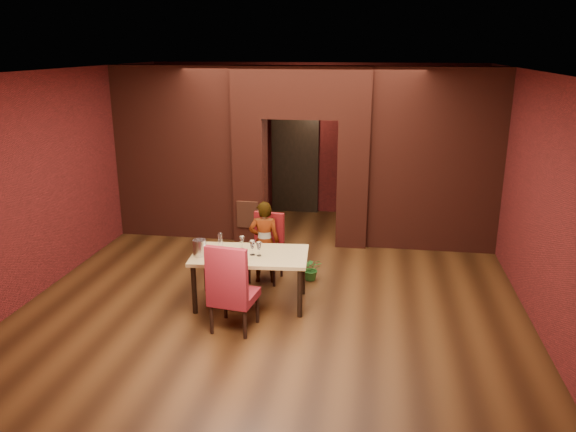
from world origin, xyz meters
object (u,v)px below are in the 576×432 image
(potted_plant, at_px, (311,269))
(wine_glass_c, at_px, (259,249))
(water_bottle, at_px, (220,242))
(wine_glass_b, at_px, (252,248))
(chair_far, at_px, (265,248))
(chair_near, at_px, (234,286))
(wine_glass_a, at_px, (242,243))
(person_seated, at_px, (264,242))
(wine_bucket, at_px, (200,248))
(dining_table, at_px, (251,279))

(potted_plant, bearing_deg, wine_glass_c, -121.02)
(wine_glass_c, xyz_separation_m, water_bottle, (-0.57, 0.09, 0.04))
(wine_glass_b, height_order, wine_glass_c, wine_glass_b)
(chair_far, distance_m, potted_plant, 0.79)
(chair_near, distance_m, potted_plant, 1.94)
(wine_glass_a, xyz_separation_m, wine_glass_c, (0.29, -0.22, 0.00))
(chair_far, xyz_separation_m, person_seated, (-0.01, -0.05, 0.12))
(wine_glass_b, xyz_separation_m, water_bottle, (-0.48, 0.08, 0.03))
(wine_bucket, height_order, water_bottle, water_bottle)
(wine_glass_b, distance_m, potted_plant, 1.40)
(chair_far, height_order, wine_glass_b, chair_far)
(chair_far, bearing_deg, chair_near, -86.11)
(dining_table, distance_m, person_seated, 0.85)
(chair_far, height_order, chair_near, chair_near)
(dining_table, bearing_deg, wine_glass_a, 127.39)
(wine_glass_a, bearing_deg, person_seated, 73.26)
(dining_table, bearing_deg, wine_bucket, -169.65)
(person_seated, xyz_separation_m, wine_glass_c, (0.10, -0.85, 0.20))
(chair_far, bearing_deg, potted_plant, 16.63)
(water_bottle, distance_m, potted_plant, 1.66)
(wine_glass_b, bearing_deg, water_bottle, 170.53)
(chair_far, distance_m, wine_glass_a, 0.78)
(chair_far, distance_m, wine_bucket, 1.30)
(chair_far, relative_size, water_bottle, 3.82)
(person_seated, bearing_deg, water_bottle, 51.09)
(wine_bucket, distance_m, potted_plant, 1.95)
(chair_far, xyz_separation_m, wine_bucket, (-0.71, -1.03, 0.34))
(wine_glass_a, distance_m, wine_glass_c, 0.37)
(wine_glass_a, relative_size, wine_glass_b, 0.90)
(potted_plant, bearing_deg, dining_table, -127.87)
(chair_far, bearing_deg, wine_bucket, -117.86)
(wine_bucket, bearing_deg, wine_glass_c, 8.97)
(chair_far, bearing_deg, wine_glass_b, -83.14)
(wine_glass_b, bearing_deg, chair_near, -96.68)
(chair_far, xyz_separation_m, potted_plant, (0.71, 0.12, -0.34))
(chair_near, distance_m, wine_glass_b, 0.77)
(chair_near, xyz_separation_m, wine_glass_c, (0.18, 0.70, 0.25))
(wine_glass_a, relative_size, wine_bucket, 0.82)
(wine_bucket, bearing_deg, wine_glass_a, 34.04)
(dining_table, distance_m, water_bottle, 0.67)
(person_seated, bearing_deg, wine_glass_a, 66.26)
(wine_glass_c, bearing_deg, potted_plant, 58.98)
(person_seated, height_order, water_bottle, person_seated)
(dining_table, xyz_separation_m, chair_far, (0.05, 0.85, 0.15))
(wine_bucket, bearing_deg, dining_table, 15.07)
(chair_near, height_order, wine_glass_a, chair_near)
(wine_glass_b, xyz_separation_m, wine_glass_c, (0.09, -0.01, -0.01))
(chair_far, bearing_deg, wine_glass_c, -77.13)
(wine_bucket, height_order, potted_plant, wine_bucket)
(wine_glass_b, distance_m, wine_glass_c, 0.10)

